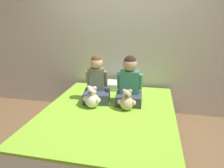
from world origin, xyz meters
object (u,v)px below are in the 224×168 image
at_px(bed, 109,127).
at_px(child_on_right, 129,83).
at_px(teddy_bear_held_by_right_child, 127,101).
at_px(pillow_at_headboard, 119,86).
at_px(child_on_left, 97,84).
at_px(teddy_bear_held_by_left_child, 92,98).

relative_size(bed, child_on_right, 3.08).
distance_m(teddy_bear_held_by_right_child, pillow_at_headboard, 0.79).
height_order(child_on_left, pillow_at_headboard, child_on_left).
bearing_deg(teddy_bear_held_by_left_child, child_on_right, 36.58).
xyz_separation_m(bed, pillow_at_headboard, (0.00, 0.82, 0.29)).
bearing_deg(bed, pillow_at_headboard, 90.00).
height_order(child_on_right, teddy_bear_held_by_left_child, child_on_right).
xyz_separation_m(child_on_left, pillow_at_headboard, (0.23, 0.52, -0.18)).
bearing_deg(pillow_at_headboard, child_on_left, -113.85).
height_order(bed, pillow_at_headboard, pillow_at_headboard).
relative_size(teddy_bear_held_by_left_child, pillow_at_headboard, 0.50).
distance_m(child_on_right, teddy_bear_held_by_right_child, 0.28).
bearing_deg(teddy_bear_held_by_right_child, child_on_left, 152.53).
height_order(teddy_bear_held_by_left_child, teddy_bear_held_by_right_child, teddy_bear_held_by_left_child).
bearing_deg(teddy_bear_held_by_left_child, bed, -4.55).
distance_m(bed, child_on_left, 0.60).
distance_m(bed, pillow_at_headboard, 0.87).
bearing_deg(child_on_right, bed, -129.41).
bearing_deg(pillow_at_headboard, child_on_right, -66.84).
distance_m(teddy_bear_held_by_left_child, teddy_bear_held_by_right_child, 0.45).
distance_m(child_on_right, pillow_at_headboard, 0.61).
bearing_deg(child_on_left, pillow_at_headboard, 56.69).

